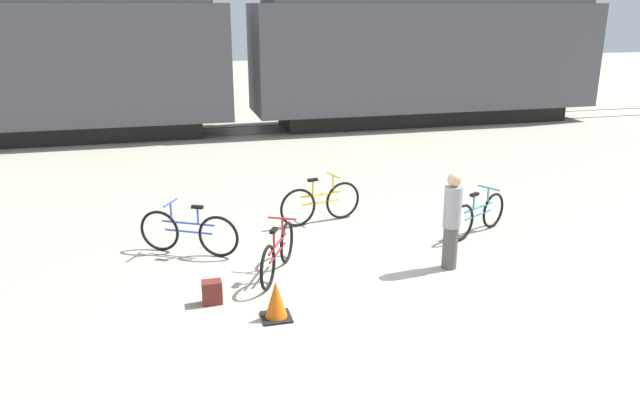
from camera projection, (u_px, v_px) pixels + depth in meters
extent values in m
plane|color=#B2A893|center=(354.00, 285.00, 9.48)|extent=(80.00, 80.00, 0.00)
cube|color=black|center=(34.00, 132.00, 19.45)|extent=(10.29, 2.11, 0.55)
cube|color=#4C4C51|center=(24.00, 65.00, 18.84)|extent=(12.25, 2.81, 3.57)
cylinder|color=#4C4C51|center=(16.00, 3.00, 18.30)|extent=(11.27, 2.67, 2.67)
cube|color=black|center=(423.00, 114.00, 22.56)|extent=(10.29, 2.11, 0.55)
cube|color=#4C4C51|center=(426.00, 56.00, 21.94)|extent=(12.25, 2.81, 3.57)
cylinder|color=#4C4C51|center=(429.00, 3.00, 21.40)|extent=(11.27, 2.67, 2.67)
cube|color=#4C4238|center=(246.00, 135.00, 20.42)|extent=(37.35, 0.07, 0.01)
cube|color=#4C4238|center=(240.00, 127.00, 21.75)|extent=(37.35, 0.07, 0.01)
torus|color=black|center=(287.00, 242.00, 10.24)|extent=(0.36, 0.64, 0.69)
torus|color=black|center=(268.00, 268.00, 9.26)|extent=(0.36, 0.64, 0.69)
cylinder|color=#A31E23|center=(278.00, 244.00, 9.70)|extent=(0.45, 0.85, 0.04)
cylinder|color=#A31E23|center=(278.00, 252.00, 9.74)|extent=(0.41, 0.77, 0.04)
cylinder|color=#A31E23|center=(274.00, 239.00, 9.48)|extent=(0.04, 0.04, 0.29)
cube|color=black|center=(274.00, 230.00, 9.44)|extent=(0.16, 0.21, 0.05)
cylinder|color=#A31E23|center=(282.00, 228.00, 9.92)|extent=(0.04, 0.04, 0.32)
cylinder|color=#A31E23|center=(282.00, 218.00, 9.87)|extent=(0.43, 0.24, 0.03)
torus|color=black|center=(160.00, 231.00, 10.71)|extent=(0.66, 0.40, 0.73)
torus|color=black|center=(218.00, 236.00, 10.45)|extent=(0.66, 0.40, 0.73)
cylinder|color=#3351B7|center=(188.00, 223.00, 10.52)|extent=(0.86, 0.50, 0.04)
cylinder|color=#3351B7|center=(189.00, 232.00, 10.57)|extent=(0.78, 0.46, 0.04)
cylinder|color=#3351B7|center=(198.00, 216.00, 10.43)|extent=(0.04, 0.04, 0.30)
cube|color=black|center=(197.00, 207.00, 10.39)|extent=(0.21, 0.17, 0.05)
cylinder|color=#3351B7|center=(171.00, 212.00, 10.55)|extent=(0.04, 0.04, 0.34)
cylinder|color=#3351B7|center=(170.00, 203.00, 10.49)|extent=(0.25, 0.42, 0.03)
torus|color=black|center=(493.00, 210.00, 11.84)|extent=(0.62, 0.38, 0.68)
torus|color=black|center=(462.00, 223.00, 11.17)|extent=(0.62, 0.38, 0.68)
cylinder|color=teal|center=(479.00, 207.00, 11.45)|extent=(0.80, 0.47, 0.04)
cylinder|color=teal|center=(478.00, 215.00, 11.49)|extent=(0.73, 0.43, 0.04)
cylinder|color=teal|center=(474.00, 202.00, 11.29)|extent=(0.04, 0.04, 0.29)
cube|color=black|center=(474.00, 195.00, 11.25)|extent=(0.21, 0.17, 0.05)
cylinder|color=teal|center=(488.00, 196.00, 11.59)|extent=(0.04, 0.04, 0.32)
cylinder|color=teal|center=(489.00, 188.00, 11.54)|extent=(0.25, 0.42, 0.03)
torus|color=black|center=(343.00, 200.00, 12.34)|extent=(0.74, 0.23, 0.75)
torus|color=black|center=(298.00, 208.00, 11.89)|extent=(0.74, 0.23, 0.75)
cylinder|color=gold|center=(321.00, 194.00, 12.05)|extent=(0.85, 0.25, 0.04)
cylinder|color=gold|center=(321.00, 202.00, 12.10)|extent=(0.78, 0.23, 0.04)
cylinder|color=gold|center=(313.00, 188.00, 11.93)|extent=(0.04, 0.04, 0.32)
cube|color=black|center=(313.00, 180.00, 11.88)|extent=(0.21, 0.13, 0.05)
cylinder|color=gold|center=(333.00, 184.00, 12.12)|extent=(0.04, 0.04, 0.35)
cylinder|color=gold|center=(333.00, 175.00, 12.07)|extent=(0.14, 0.45, 0.03)
cylinder|color=#514C47|center=(450.00, 247.00, 10.01)|extent=(0.24, 0.24, 0.70)
cylinder|color=gray|center=(453.00, 207.00, 9.80)|extent=(0.28, 0.28, 0.67)
sphere|color=tan|center=(455.00, 180.00, 9.67)|extent=(0.22, 0.22, 0.22)
cube|color=maroon|center=(212.00, 292.00, 8.86)|extent=(0.28, 0.20, 0.34)
cube|color=black|center=(276.00, 317.00, 8.48)|extent=(0.40, 0.40, 0.03)
cone|color=orange|center=(276.00, 300.00, 8.41)|extent=(0.32, 0.32, 0.55)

